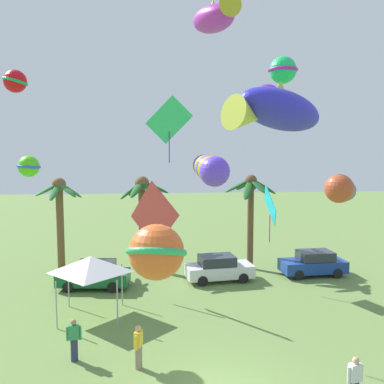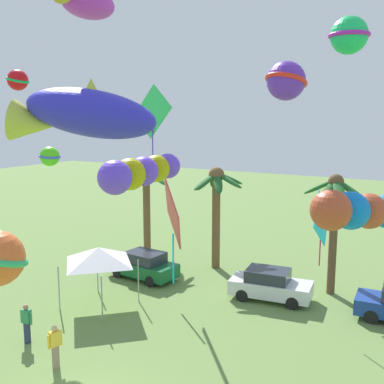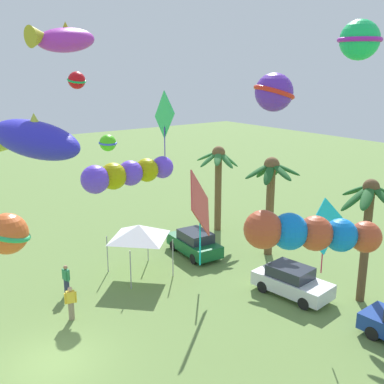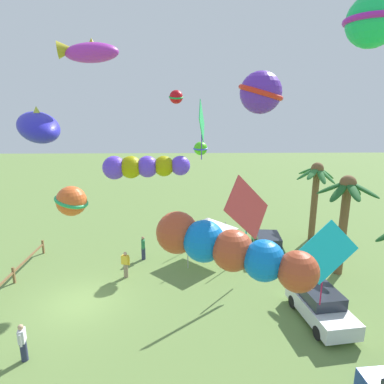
# 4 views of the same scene
# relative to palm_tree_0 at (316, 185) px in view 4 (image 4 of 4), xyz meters

# --- Properties ---
(ground_plane) EXTENTS (120.00, 120.00, 0.00)m
(ground_plane) POSITION_rel_palm_tree_0_xyz_m (8.08, -14.91, -4.27)
(ground_plane) COLOR olive
(palm_tree_0) EXTENTS (2.90, 2.95, 5.91)m
(palm_tree_0) POSITION_rel_palm_tree_0_xyz_m (0.00, 0.00, 0.00)
(palm_tree_0) COLOR brown
(palm_tree_0) RESTS_ON ground
(palm_tree_2) EXTENTS (3.23, 3.13, 6.00)m
(palm_tree_2) POSITION_rel_palm_tree_0_xyz_m (5.26, -0.34, 0.06)
(palm_tree_2) COLOR brown
(palm_tree_2) RESTS_ON ground
(parked_car_1) EXTENTS (4.03, 2.03, 1.51)m
(parked_car_1) POSITION_rel_palm_tree_0_xyz_m (2.65, -4.00, -3.52)
(parked_car_1) COLOR #145B2D
(parked_car_1) RESTS_ON ground
(parked_car_2) EXTENTS (4.09, 2.21, 1.51)m
(parked_car_2) POSITION_rel_palm_tree_0_xyz_m (9.75, -3.28, -3.52)
(parked_car_2) COLOR silver
(parked_car_2) RESTS_ON ground
(spectator_0) EXTENTS (0.55, 0.27, 1.59)m
(spectator_0) POSITION_rel_palm_tree_0_xyz_m (3.08, -12.28, -3.46)
(spectator_0) COLOR #2D3351
(spectator_0) RESTS_ON ground
(spectator_1) EXTENTS (0.33, 0.53, 1.59)m
(spectator_1) POSITION_rel_palm_tree_0_xyz_m (5.46, -13.02, -3.46)
(spectator_1) COLOR gray
(spectator_1) RESTS_ON ground
(spectator_2) EXTENTS (0.54, 0.31, 1.59)m
(spectator_2) POSITION_rel_palm_tree_0_xyz_m (12.04, -15.87, -3.46)
(spectator_2) COLOR #2D3351
(spectator_2) RESTS_ON ground
(festival_tent) EXTENTS (2.86, 2.86, 2.85)m
(festival_tent) POSITION_rel_palm_tree_0_xyz_m (3.10, -8.07, -1.81)
(festival_tent) COLOR #9E9EA3
(festival_tent) RESTS_ON ground
(kite_fish_0) EXTENTS (3.65, 3.01, 1.61)m
(kite_fish_0) POSITION_rel_palm_tree_0_xyz_m (9.56, -15.46, 4.61)
(kite_fish_0) COLOR #2B28C8
(kite_ball_1) EXTENTS (1.98, 1.97, 1.43)m
(kite_ball_1) POSITION_rel_palm_tree_0_xyz_m (11.51, -6.94, 5.86)
(kite_ball_1) COLOR #5F29B7
(kite_tube_2) EXTENTS (2.84, 4.21, 1.57)m
(kite_tube_2) POSITION_rel_palm_tree_0_xyz_m (14.76, -8.45, 1.59)
(kite_tube_2) COLOR #B44527
(kite_ball_3) EXTENTS (2.06, 2.05, 1.61)m
(kite_ball_3) POSITION_rel_palm_tree_0_xyz_m (6.13, -15.59, 0.58)
(kite_ball_3) COLOR orange
(kite_diamond_4) EXTENTS (2.08, 0.38, 2.93)m
(kite_diamond_4) POSITION_rel_palm_tree_0_xyz_m (6.72, -8.70, 4.71)
(kite_diamond_4) COLOR #2FD166
(kite_ball_5) EXTENTS (1.05, 1.05, 0.88)m
(kite_ball_5) POSITION_rel_palm_tree_0_xyz_m (0.69, -10.07, 6.11)
(kite_ball_5) COLOR red
(kite_tube_6) EXTENTS (1.08, 4.02, 1.08)m
(kite_tube_6) POSITION_rel_palm_tree_0_xyz_m (8.16, -11.45, 2.75)
(kite_tube_6) COLOR #643EEB
(kite_diamond_7) EXTENTS (0.50, 2.36, 3.26)m
(kite_diamond_7) POSITION_rel_palm_tree_0_xyz_m (12.42, -4.55, 0.32)
(kite_diamond_7) COLOR #19CCE7
(kite_ball_8) EXTENTS (1.09, 1.09, 0.92)m
(kite_ball_8) POSITION_rel_palm_tree_0_xyz_m (0.61, -8.45, 2.73)
(kite_ball_8) COLOR #4AD21B
(kite_ball_9) EXTENTS (2.22, 2.22, 1.48)m
(kite_ball_9) POSITION_rel_palm_tree_0_xyz_m (13.08, -4.19, 7.74)
(kite_ball_9) COLOR #18C95F
(kite_diamond_10) EXTENTS (2.47, 2.89, 5.15)m
(kite_diamond_10) POSITION_rel_palm_tree_0_xyz_m (6.00, -6.15, 0.03)
(kite_diamond_10) COLOR #D63F40
(kite_fish_11) EXTENTS (1.65, 2.71, 1.10)m
(kite_fish_11) POSITION_rel_palm_tree_0_xyz_m (8.04, -13.61, 7.68)
(kite_fish_11) COLOR #B22EB5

